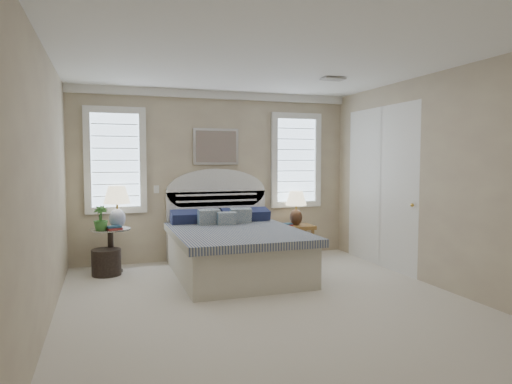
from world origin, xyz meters
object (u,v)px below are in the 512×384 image
at_px(bed, 233,246).
at_px(lamp_left, 117,202).
at_px(lamp_right, 296,204).
at_px(floor_pot, 106,262).
at_px(nightstand_right, 298,234).
at_px(side_table_left, 111,245).

bearing_deg(bed, lamp_left, 158.01).
bearing_deg(lamp_right, floor_pot, -174.05).
distance_m(lamp_left, lamp_right, 2.85).
bearing_deg(lamp_left, lamp_right, 2.47).
bearing_deg(lamp_left, floor_pot, -130.45).
bearing_deg(nightstand_right, side_table_left, -178.06).
distance_m(bed, lamp_left, 1.78).
bearing_deg(floor_pot, lamp_left, 49.55).
xyz_separation_m(bed, side_table_left, (-1.65, 0.59, 0.00)).
height_order(bed, nightstand_right, bed).
xyz_separation_m(bed, lamp_right, (1.29, 0.75, 0.49)).
bearing_deg(bed, nightstand_right, 28.03).
xyz_separation_m(bed, floor_pot, (-1.71, 0.44, -0.20)).
bearing_deg(bed, floor_pot, 165.72).
bearing_deg(nightstand_right, lamp_left, -178.67).
relative_size(bed, lamp_right, 4.00).
height_order(bed, floor_pot, bed).
relative_size(nightstand_right, lamp_left, 0.87).
distance_m(bed, side_table_left, 1.75).
relative_size(side_table_left, floor_pot, 1.58).
xyz_separation_m(side_table_left, lamp_left, (0.10, 0.03, 0.62)).
height_order(floor_pot, lamp_left, lamp_left).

